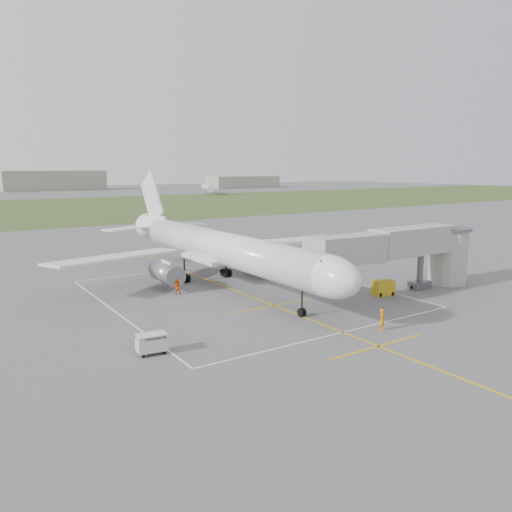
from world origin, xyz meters
TOP-DOWN VIEW (x-y plane):
  - ground at (0.00, 0.00)m, footprint 700.00×700.00m
  - grass_strip at (0.00, 130.00)m, footprint 700.00×120.00m
  - apron_markings at (0.00, -5.82)m, footprint 28.20×60.00m
  - airliner at (-0.00, 0.75)m, footprint 38.93×46.75m
  - jet_bridge at (15.72, -13.50)m, footprint 23.40×5.00m
  - gpu_unit at (12.38, -13.20)m, footprint 2.47×2.00m
  - baggage_cart at (-15.25, -15.74)m, footprint 2.34×1.57m
  - ramp_worker_nose at (3.16, -21.44)m, footprint 0.83×0.74m
  - ramp_worker_wing at (-6.17, -0.44)m, footprint 0.98×0.88m
  - distant_aircraft at (11.54, 175.83)m, footprint 184.04×53.39m

SIDE VIEW (x-z plane):
  - ground at x=0.00m, z-range 0.00..0.00m
  - apron_markings at x=0.00m, z-range 0.00..0.01m
  - grass_strip at x=0.00m, z-range 0.00..0.02m
  - baggage_cart at x=-15.25m, z-range 0.02..1.55m
  - gpu_unit at x=12.38m, z-range -0.01..1.62m
  - ramp_worker_wing at x=-6.17m, z-range 0.00..1.67m
  - ramp_worker_nose at x=3.16m, z-range 0.00..1.90m
  - distant_aircraft at x=11.54m, z-range -0.84..8.01m
  - airliner at x=0.00m, z-range -2.37..11.15m
  - jet_bridge at x=15.72m, z-range 1.14..8.34m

